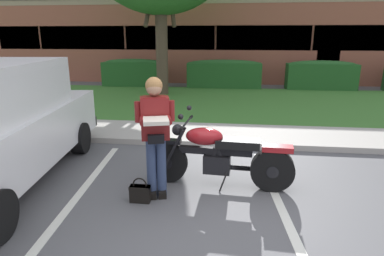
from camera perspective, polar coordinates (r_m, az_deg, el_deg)
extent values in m
plane|color=#565659|center=(4.41, 4.39, -14.83)|extent=(140.00, 140.00, 0.00)
cube|color=#ADA89E|center=(6.92, 5.54, -2.75)|extent=(60.00, 0.20, 0.12)
cube|color=#ADA89E|center=(7.74, 5.73, -0.92)|extent=(60.00, 1.50, 0.08)
cube|color=#3D752D|center=(11.46, 6.25, 4.41)|extent=(60.00, 6.14, 0.06)
cube|color=silver|center=(5.06, -19.42, -11.45)|extent=(0.50, 4.39, 0.01)
cube|color=silver|center=(4.63, 15.34, -13.73)|extent=(0.50, 4.39, 0.01)
cylinder|color=black|center=(5.22, -4.28, -5.90)|extent=(0.65, 0.14, 0.64)
cylinder|color=black|center=(5.22, -4.28, -5.90)|extent=(0.19, 0.13, 0.18)
cylinder|color=black|center=(5.06, 13.62, -7.02)|extent=(0.65, 0.22, 0.64)
cylinder|color=black|center=(5.06, 13.62, -7.02)|extent=(0.19, 0.21, 0.18)
cube|color=black|center=(5.10, -4.36, -2.24)|extent=(0.45, 0.17, 0.06)
cube|color=maroon|center=(4.95, 14.45, -3.41)|extent=(0.45, 0.23, 0.08)
cylinder|color=black|center=(5.02, -3.08, -3.39)|extent=(0.31, 0.07, 0.58)
cylinder|color=black|center=(5.17, -2.65, -2.82)|extent=(0.31, 0.07, 0.58)
sphere|color=black|center=(5.01, -2.50, -0.32)|extent=(0.17, 0.17, 0.17)
cylinder|color=black|center=(4.95, -0.94, 0.93)|extent=(0.08, 0.72, 0.03)
cylinder|color=black|center=(4.61, -1.87, -0.18)|extent=(0.05, 0.10, 0.04)
cylinder|color=black|center=(5.29, -0.13, 1.90)|extent=(0.05, 0.10, 0.04)
sphere|color=black|center=(4.63, -1.96, 1.94)|extent=(0.08, 0.08, 0.08)
sphere|color=black|center=(5.20, -0.48, 3.47)|extent=(0.08, 0.08, 0.08)
cube|color=black|center=(5.00, 4.01, -3.95)|extent=(1.10, 0.18, 0.10)
ellipsoid|color=maroon|center=(4.95, 2.11, -1.43)|extent=(0.58, 0.36, 0.26)
cube|color=black|center=(4.93, 7.86, -2.63)|extent=(0.66, 0.32, 0.12)
cube|color=black|center=(5.07, 4.31, -6.10)|extent=(0.42, 0.27, 0.28)
cylinder|color=black|center=(5.01, 3.96, -4.38)|extent=(0.18, 0.13, 0.21)
cylinder|color=black|center=(5.01, 4.74, -4.42)|extent=(0.18, 0.13, 0.21)
cylinder|color=black|center=(5.21, 8.54, -6.80)|extent=(0.60, 0.12, 0.08)
cylinder|color=black|center=(5.21, 10.76, -6.92)|extent=(0.60, 0.12, 0.08)
cylinder|color=black|center=(4.99, 5.42, -9.09)|extent=(0.13, 0.11, 0.30)
cube|color=black|center=(4.88, -5.14, -10.97)|extent=(0.17, 0.26, 0.10)
cube|color=black|center=(4.88, -6.81, -11.05)|extent=(0.17, 0.26, 0.10)
cylinder|color=navy|center=(4.74, -5.26, -6.75)|extent=(0.14, 0.14, 0.86)
cylinder|color=navy|center=(4.74, -6.96, -6.83)|extent=(0.14, 0.14, 0.86)
cube|color=maroon|center=(4.52, -6.37, 1.69)|extent=(0.43, 0.31, 0.58)
cube|color=maroon|center=(4.46, -6.48, 5.05)|extent=(0.34, 0.27, 0.06)
sphere|color=#A87A5B|center=(4.44, -6.53, 6.83)|extent=(0.21, 0.21, 0.21)
sphere|color=olive|center=(4.45, -6.55, 7.24)|extent=(0.23, 0.23, 0.23)
cube|color=black|center=(4.46, -6.21, -1.83)|extent=(0.24, 0.16, 0.12)
cylinder|color=maroon|center=(4.37, -4.20, 1.53)|extent=(0.18, 0.35, 0.09)
cylinder|color=maroon|center=(4.36, -8.40, 1.36)|extent=(0.18, 0.35, 0.09)
cylinder|color=maroon|center=(4.49, -3.59, 2.97)|extent=(0.10, 0.10, 0.28)
cylinder|color=maroon|center=(4.47, -9.22, 2.76)|extent=(0.10, 0.10, 0.28)
cube|color=beige|center=(4.22, -6.22, 1.25)|extent=(0.39, 0.39, 0.05)
cube|color=black|center=(4.73, -8.89, -11.10)|extent=(0.28, 0.12, 0.24)
cube|color=black|center=(4.68, -8.96, -10.03)|extent=(0.28, 0.13, 0.04)
torus|color=black|center=(4.67, -8.96, -9.57)|extent=(0.20, 0.02, 0.20)
cube|color=black|center=(5.16, -25.89, 5.69)|extent=(0.38, 2.71, 0.55)
cube|color=black|center=(6.63, -27.88, 6.98)|extent=(1.58, 0.43, 0.51)
cube|color=black|center=(7.97, -22.70, 1.09)|extent=(1.90, 0.33, 0.20)
cylinder|color=black|center=(6.84, -18.63, -1.63)|extent=(0.31, 0.62, 0.60)
cylinder|color=#4C3D2D|center=(12.84, -5.19, 12.71)|extent=(0.44, 0.44, 3.20)
cylinder|color=#4C3D2D|center=(12.79, -3.47, 20.17)|extent=(0.15, 0.95, 1.47)
cylinder|color=#4C3D2D|center=(12.96, -7.51, 19.22)|extent=(0.15, 1.06, 1.14)
cube|color=#235623|center=(15.32, -9.98, 9.04)|extent=(2.68, 0.90, 1.10)
ellipsoid|color=#235623|center=(15.27, -10.08, 11.09)|extent=(2.54, 0.84, 0.28)
cube|color=#235623|center=(14.66, 5.52, 8.92)|extent=(3.16, 0.90, 1.10)
ellipsoid|color=#235623|center=(14.61, 5.57, 11.06)|extent=(3.00, 0.84, 0.28)
cube|color=#235623|center=(15.10, 21.20, 8.14)|extent=(2.81, 0.90, 1.10)
ellipsoid|color=#235623|center=(15.05, 21.41, 10.21)|extent=(2.67, 0.84, 0.28)
cube|color=#93513D|center=(21.05, 4.85, 14.71)|extent=(25.50, 10.21, 3.87)
cube|color=#998466|center=(16.06, 4.19, 20.97)|extent=(25.50, 0.10, 0.24)
cube|color=#4C4742|center=(21.12, 4.98, 20.24)|extent=(25.75, 10.31, 0.20)
cube|color=#1E282D|center=(15.98, 4.07, 15.17)|extent=(21.67, 0.06, 1.10)
cube|color=#93513D|center=(18.58, -24.60, 13.90)|extent=(0.08, 0.04, 1.20)
cube|color=#93513D|center=(16.77, -11.41, 14.93)|extent=(0.08, 0.04, 1.20)
cube|color=#93513D|center=(15.97, 4.07, 15.17)|extent=(0.08, 0.04, 1.20)
cube|color=#93513D|center=(16.31, 19.96, 14.32)|extent=(0.08, 0.04, 1.20)
cube|color=#473323|center=(16.55, 22.21, 10.35)|extent=(1.00, 0.08, 2.10)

